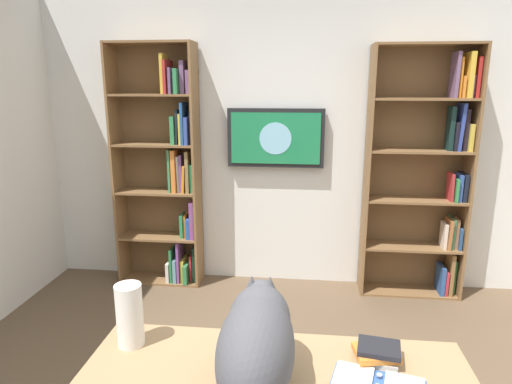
{
  "coord_description": "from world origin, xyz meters",
  "views": [
    {
      "loc": [
        -0.19,
        1.81,
        1.84
      ],
      "look_at": [
        0.13,
        -1.08,
        1.14
      ],
      "focal_mm": 31.18,
      "sensor_mm": 36.0,
      "label": 1
    }
  ],
  "objects_px": {
    "cat": "(257,341)",
    "desk_book_stack": "(378,353)",
    "paper_towel_roll": "(130,315)",
    "bookshelf_right": "(167,172)",
    "wall_mounted_tv": "(276,138)",
    "bookshelf_left": "(428,174)"
  },
  "relations": [
    {
      "from": "bookshelf_right",
      "to": "desk_book_stack",
      "type": "height_order",
      "value": "bookshelf_right"
    },
    {
      "from": "wall_mounted_tv",
      "to": "paper_towel_roll",
      "type": "xyz_separation_m",
      "value": [
        0.44,
        2.36,
        -0.46
      ]
    },
    {
      "from": "paper_towel_roll",
      "to": "desk_book_stack",
      "type": "relative_size",
      "value": 1.4
    },
    {
      "from": "cat",
      "to": "paper_towel_roll",
      "type": "height_order",
      "value": "cat"
    },
    {
      "from": "bookshelf_left",
      "to": "wall_mounted_tv",
      "type": "bearing_deg",
      "value": -3.48
    },
    {
      "from": "wall_mounted_tv",
      "to": "desk_book_stack",
      "type": "relative_size",
      "value": 4.48
    },
    {
      "from": "paper_towel_roll",
      "to": "desk_book_stack",
      "type": "bearing_deg",
      "value": 179.56
    },
    {
      "from": "bookshelf_right",
      "to": "paper_towel_roll",
      "type": "bearing_deg",
      "value": 103.41
    },
    {
      "from": "cat",
      "to": "paper_towel_roll",
      "type": "bearing_deg",
      "value": -20.69
    },
    {
      "from": "wall_mounted_tv",
      "to": "cat",
      "type": "bearing_deg",
      "value": 92.44
    },
    {
      "from": "wall_mounted_tv",
      "to": "paper_towel_roll",
      "type": "relative_size",
      "value": 3.2
    },
    {
      "from": "bookshelf_right",
      "to": "wall_mounted_tv",
      "type": "relative_size",
      "value": 2.55
    },
    {
      "from": "bookshelf_left",
      "to": "cat",
      "type": "distance_m",
      "value": 2.77
    },
    {
      "from": "cat",
      "to": "paper_towel_roll",
      "type": "relative_size",
      "value": 2.57
    },
    {
      "from": "paper_towel_roll",
      "to": "bookshelf_right",
      "type": "bearing_deg",
      "value": -76.59
    },
    {
      "from": "bookshelf_right",
      "to": "desk_book_stack",
      "type": "distance_m",
      "value": 2.77
    },
    {
      "from": "bookshelf_right",
      "to": "cat",
      "type": "relative_size",
      "value": 3.17
    },
    {
      "from": "bookshelf_right",
      "to": "wall_mounted_tv",
      "type": "bearing_deg",
      "value": -175.08
    },
    {
      "from": "wall_mounted_tv",
      "to": "cat",
      "type": "distance_m",
      "value": 2.6
    },
    {
      "from": "bookshelf_right",
      "to": "wall_mounted_tv",
      "type": "xyz_separation_m",
      "value": [
        -0.99,
        -0.08,
        0.31
      ]
    },
    {
      "from": "paper_towel_roll",
      "to": "desk_book_stack",
      "type": "distance_m",
      "value": 1.02
    },
    {
      "from": "cat",
      "to": "desk_book_stack",
      "type": "bearing_deg",
      "value": -156.3
    }
  ]
}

